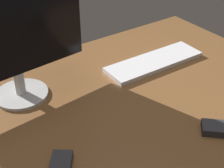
# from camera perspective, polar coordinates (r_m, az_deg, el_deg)

# --- Properties ---
(desk) EXTENTS (1.40, 0.84, 0.02)m
(desk) POSITION_cam_1_polar(r_m,az_deg,el_deg) (1.11, -0.23, -3.37)
(desk) COLOR brown
(desk) RESTS_ON ground
(monitor) EXTENTS (0.50, 0.18, 0.41)m
(monitor) POSITION_cam_1_polar(r_m,az_deg,el_deg) (1.07, -17.12, 7.78)
(monitor) COLOR #BDBDBD
(monitor) RESTS_ON desk
(keyboard) EXTENTS (0.41, 0.13, 0.02)m
(keyboard) POSITION_cam_1_polar(r_m,az_deg,el_deg) (1.32, 7.34, 3.84)
(keyboard) COLOR white
(keyboard) RESTS_ON desk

